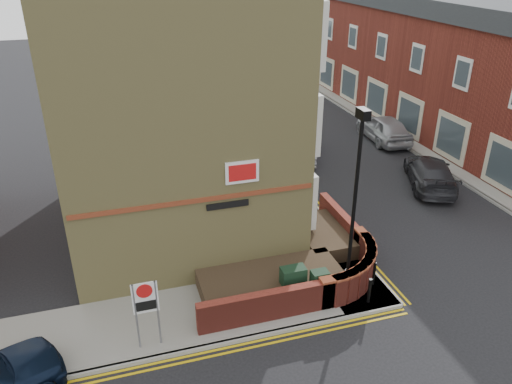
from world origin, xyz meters
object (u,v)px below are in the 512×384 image
(utility_cabinet_large, at_px, (293,283))
(silver_car_near, at_px, (300,143))
(lamppost, at_px, (354,205))
(zone_sign, at_px, (146,303))

(utility_cabinet_large, xyz_separation_m, silver_car_near, (4.92, 11.85, 0.04))
(lamppost, distance_m, silver_car_near, 12.60)
(utility_cabinet_large, height_order, silver_car_near, silver_car_near)
(zone_sign, distance_m, silver_car_near, 15.92)
(silver_car_near, bearing_deg, lamppost, -84.66)
(utility_cabinet_large, distance_m, silver_car_near, 12.83)
(utility_cabinet_large, relative_size, silver_car_near, 0.26)
(utility_cabinet_large, relative_size, zone_sign, 0.55)
(utility_cabinet_large, xyz_separation_m, zone_sign, (-4.70, -0.80, 0.92))
(lamppost, xyz_separation_m, utility_cabinet_large, (-1.90, 0.10, -2.62))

